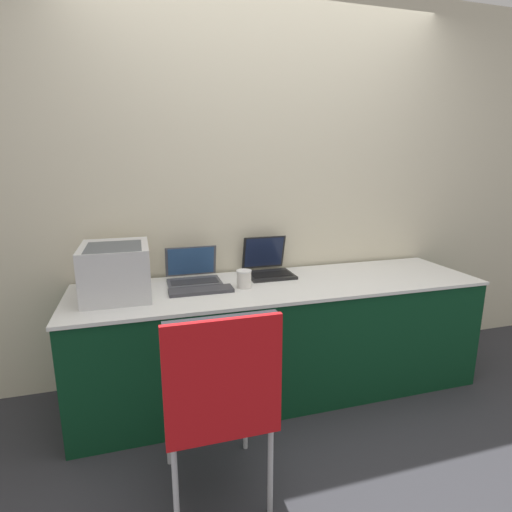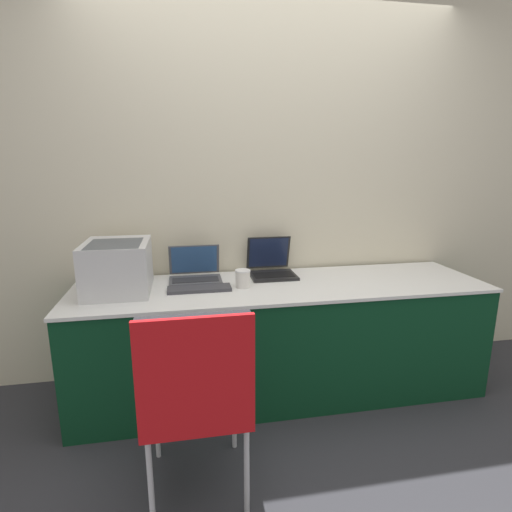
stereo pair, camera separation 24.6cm
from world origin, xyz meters
TOP-DOWN VIEW (x-y plane):
  - ground_plane at (0.00, 0.00)m, footprint 14.00×14.00m
  - wall_back at (0.00, 0.74)m, footprint 8.00×0.05m
  - table at (0.00, 0.34)m, footprint 2.57×0.70m
  - printer at (-0.98, 0.38)m, footprint 0.37×0.43m
  - laptop_left at (-0.53, 0.53)m, footprint 0.33×0.26m
  - laptop_right at (-0.02, 0.56)m, footprint 0.30×0.31m
  - external_keyboard at (-0.52, 0.31)m, footprint 0.38×0.12m
  - coffee_cup at (-0.25, 0.32)m, footprint 0.09×0.09m
  - mouse at (-0.26, 0.31)m, footprint 0.06×0.04m
  - chair at (-0.57, -0.49)m, footprint 0.45×0.47m

SIDE VIEW (x-z plane):
  - ground_plane at x=0.00m, z-range 0.00..0.00m
  - table at x=0.00m, z-range 0.00..0.73m
  - chair at x=-0.57m, z-range 0.11..1.04m
  - external_keyboard at x=-0.52m, z-range 0.73..0.75m
  - mouse at x=-0.26m, z-range 0.73..0.76m
  - laptop_left at x=-0.53m, z-range 0.67..0.89m
  - coffee_cup at x=-0.25m, z-range 0.73..0.84m
  - laptop_right at x=-0.02m, z-range 0.66..0.91m
  - printer at x=-0.98m, z-range 0.74..1.04m
  - wall_back at x=0.00m, z-range 0.00..2.60m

